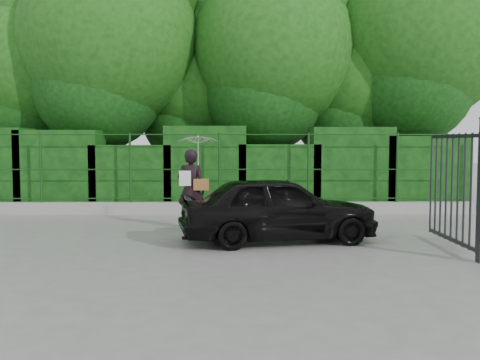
{
  "coord_description": "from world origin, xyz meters",
  "views": [
    {
      "loc": [
        0.81,
        -9.27,
        1.84
      ],
      "look_at": [
        0.9,
        1.3,
        1.1
      ],
      "focal_mm": 40.0,
      "sensor_mm": 36.0,
      "label": 1
    }
  ],
  "objects": [
    {
      "name": "ground",
      "position": [
        0.0,
        0.0,
        0.0
      ],
      "size": [
        80.0,
        80.0,
        0.0
      ],
      "primitive_type": "plane",
      "color": "gray"
    },
    {
      "name": "trees",
      "position": [
        1.14,
        7.74,
        4.62
      ],
      "size": [
        17.1,
        6.15,
        8.08
      ],
      "color": "black",
      "rests_on": "ground"
    },
    {
      "name": "woman",
      "position": [
        -0.04,
        2.16,
        1.31
      ],
      "size": [
        0.96,
        0.93,
        2.02
      ],
      "color": "black",
      "rests_on": "ground"
    },
    {
      "name": "hedge",
      "position": [
        -0.07,
        5.5,
        1.05
      ],
      "size": [
        14.2,
        1.2,
        2.29
      ],
      "color": "black",
      "rests_on": "ground"
    },
    {
      "name": "fence",
      "position": [
        0.22,
        4.5,
        1.2
      ],
      "size": [
        14.13,
        0.06,
        1.8
      ],
      "color": "#133D13",
      "rests_on": "kerb"
    },
    {
      "name": "gate",
      "position": [
        4.6,
        -0.72,
        1.19
      ],
      "size": [
        0.22,
        2.33,
        2.36
      ],
      "color": "#24242A",
      "rests_on": "ground"
    },
    {
      "name": "car",
      "position": [
        1.6,
        0.58,
        0.62
      ],
      "size": [
        3.85,
        2.13,
        1.24
      ],
      "primitive_type": "imported",
      "rotation": [
        0.0,
        0.0,
        1.76
      ],
      "color": "black",
      "rests_on": "ground"
    },
    {
      "name": "kerb",
      "position": [
        0.0,
        4.5,
        0.15
      ],
      "size": [
        14.0,
        0.25,
        0.3
      ],
      "primitive_type": "cube",
      "color": "#9E9E99",
      "rests_on": "ground"
    }
  ]
}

